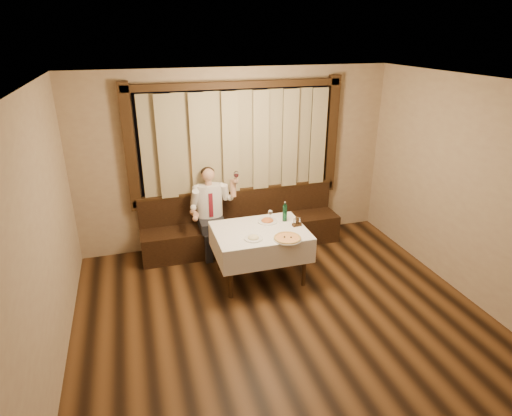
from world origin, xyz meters
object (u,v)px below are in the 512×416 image
object	(u,v)px
pizza	(287,238)
pasta_cream	(253,237)
green_bottle	(285,213)
banquette	(242,228)
seated_man	(211,205)
cruet_caddy	(297,223)
pasta_red	(267,219)
dining_table	(260,237)

from	to	relation	value
pizza	pasta_cream	xyz separation A→B (m)	(-0.43, 0.14, 0.02)
pasta_cream	green_bottle	world-z (taller)	green_bottle
banquette	pizza	world-z (taller)	banquette
seated_man	pasta_cream	bearing A→B (deg)	-73.93
cruet_caddy	seated_man	bearing A→B (deg)	129.31
banquette	pasta_red	distance (m)	0.95
green_bottle	seated_man	size ratio (longest dim) A/B	0.21
pasta_cream	cruet_caddy	world-z (taller)	cruet_caddy
pizza	green_bottle	bearing A→B (deg)	73.55
dining_table	pasta_cream	world-z (taller)	pasta_cream
seated_man	banquette	bearing A→B (deg)	9.96
green_bottle	seated_man	world-z (taller)	seated_man
banquette	seated_man	world-z (taller)	seated_man
seated_man	pasta_red	bearing A→B (deg)	-46.30
green_bottle	banquette	bearing A→B (deg)	116.84
cruet_caddy	seated_man	world-z (taller)	seated_man
pasta_cream	green_bottle	size ratio (longest dim) A/B	0.84
pizza	green_bottle	size ratio (longest dim) A/B	1.28
pasta_red	seated_man	distance (m)	0.99
banquette	cruet_caddy	distance (m)	1.27
green_bottle	cruet_caddy	distance (m)	0.25
pasta_cream	cruet_caddy	bearing A→B (deg)	17.35
pizza	pasta_red	world-z (taller)	pasta_red
dining_table	cruet_caddy	world-z (taller)	cruet_caddy
pizza	pasta_red	size ratio (longest dim) A/B	1.34
pasta_cream	cruet_caddy	distance (m)	0.73
green_bottle	cruet_caddy	bearing A→B (deg)	-63.33
banquette	pasta_cream	xyz separation A→B (m)	(-0.17, -1.27, 0.48)
pasta_cream	green_bottle	distance (m)	0.74
banquette	pizza	distance (m)	1.50
seated_man	pizza	bearing A→B (deg)	-59.81
dining_table	pizza	bearing A→B (deg)	-55.78
pasta_red	seated_man	bearing A→B (deg)	133.70
dining_table	cruet_caddy	xyz separation A→B (m)	(0.53, -0.03, 0.15)
banquette	green_bottle	xyz separation A→B (m)	(0.42, -0.84, 0.57)
banquette	cruet_caddy	size ratio (longest dim) A/B	23.70
banquette	green_bottle	distance (m)	1.10
green_bottle	seated_man	xyz separation A→B (m)	(-0.93, 0.75, -0.07)
banquette	pasta_cream	distance (m)	1.36
pasta_cream	seated_man	world-z (taller)	seated_man
green_bottle	dining_table	bearing A→B (deg)	-156.62
pizza	cruet_caddy	size ratio (longest dim) A/B	2.80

